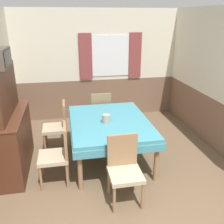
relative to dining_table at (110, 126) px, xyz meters
The scene contains 9 objects.
wall_back 2.21m from the dining_table, 87.15° to the left, with size 4.28×0.09×2.60m.
wall_right 2.16m from the dining_table, ahead, with size 0.05×4.23×2.60m.
dining_table is the anchor object (origin of this frame).
chair_head_window 1.10m from the dining_table, 90.00° to the left, with size 0.44×0.44×0.93m.
chair_head_near 1.10m from the dining_table, 90.00° to the right, with size 0.44×0.44×0.93m.
chair_left_far 1.04m from the dining_table, 149.42° to the left, with size 0.44×0.44×0.93m.
chair_left_near 1.04m from the dining_table, 149.42° to the right, with size 0.44×0.44×0.93m.
sideboard 1.63m from the dining_table, behind, with size 0.46×1.40×1.73m.
vase 0.20m from the dining_table, 130.64° to the right, with size 0.14×0.14×0.14m.
Camera 1 is at (-0.80, -2.14, 2.41)m, focal length 40.00 mm.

